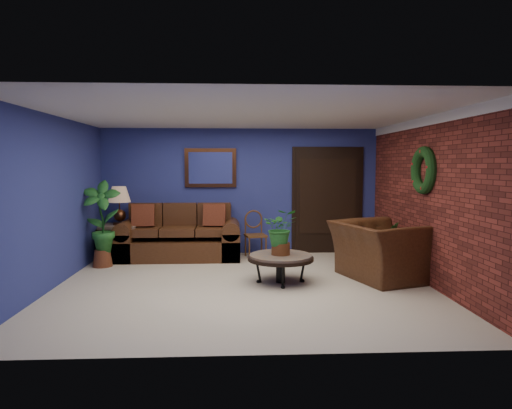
{
  "coord_description": "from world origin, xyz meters",
  "views": [
    {
      "loc": [
        -0.14,
        -6.63,
        1.78
      ],
      "look_at": [
        0.21,
        0.55,
        1.15
      ],
      "focal_mm": 32.0,
      "sensor_mm": 36.0,
      "label": 1
    }
  ],
  "objects_px": {
    "side_chair": "(255,231)",
    "armchair": "(381,251)",
    "sofa": "(180,240)",
    "coffee_table": "(281,258)",
    "end_table": "(120,233)",
    "table_lamp": "(119,201)"
  },
  "relations": [
    {
      "from": "side_chair",
      "to": "armchair",
      "type": "height_order",
      "value": "side_chair"
    },
    {
      "from": "end_table",
      "to": "table_lamp",
      "type": "xyz_separation_m",
      "value": [
        0.0,
        -0.0,
        0.6
      ]
    },
    {
      "from": "end_table",
      "to": "coffee_table",
      "type": "bearing_deg",
      "value": -33.73
    },
    {
      "from": "end_table",
      "to": "side_chair",
      "type": "bearing_deg",
      "value": 1.46
    },
    {
      "from": "armchair",
      "to": "end_table",
      "type": "bearing_deg",
      "value": 49.92
    },
    {
      "from": "sofa",
      "to": "end_table",
      "type": "height_order",
      "value": "sofa"
    },
    {
      "from": "end_table",
      "to": "armchair",
      "type": "bearing_deg",
      "value": -21.56
    },
    {
      "from": "sofa",
      "to": "armchair",
      "type": "bearing_deg",
      "value": -28.33
    },
    {
      "from": "sofa",
      "to": "table_lamp",
      "type": "height_order",
      "value": "table_lamp"
    },
    {
      "from": "coffee_table",
      "to": "table_lamp",
      "type": "distance_m",
      "value": 3.52
    },
    {
      "from": "coffee_table",
      "to": "end_table",
      "type": "height_order",
      "value": "end_table"
    },
    {
      "from": "end_table",
      "to": "side_chair",
      "type": "height_order",
      "value": "side_chair"
    },
    {
      "from": "table_lamp",
      "to": "armchair",
      "type": "height_order",
      "value": "table_lamp"
    },
    {
      "from": "end_table",
      "to": "armchair",
      "type": "relative_size",
      "value": 0.52
    },
    {
      "from": "end_table",
      "to": "armchair",
      "type": "distance_m",
      "value": 4.79
    },
    {
      "from": "coffee_table",
      "to": "side_chair",
      "type": "xyz_separation_m",
      "value": [
        -0.3,
        1.98,
        0.14
      ]
    },
    {
      "from": "coffee_table",
      "to": "table_lamp",
      "type": "xyz_separation_m",
      "value": [
        -2.86,
        1.91,
        0.73
      ]
    },
    {
      "from": "table_lamp",
      "to": "armchair",
      "type": "xyz_separation_m",
      "value": [
        4.45,
        -1.76,
        -0.66
      ]
    },
    {
      "from": "sofa",
      "to": "armchair",
      "type": "xyz_separation_m",
      "value": [
        3.33,
        -1.8,
        0.1
      ]
    },
    {
      "from": "coffee_table",
      "to": "armchair",
      "type": "height_order",
      "value": "armchair"
    },
    {
      "from": "coffee_table",
      "to": "side_chair",
      "type": "distance_m",
      "value": 2.0
    },
    {
      "from": "coffee_table",
      "to": "end_table",
      "type": "relative_size",
      "value": 1.4
    }
  ]
}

